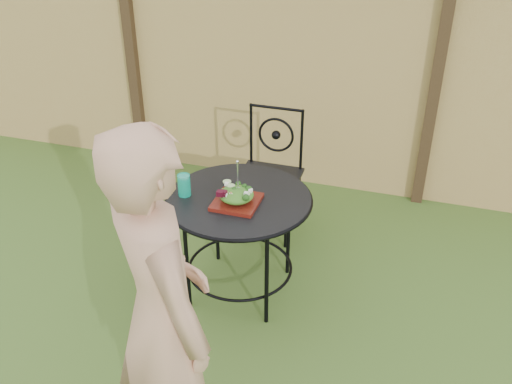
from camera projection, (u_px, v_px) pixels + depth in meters
The scene contains 9 objects.
ground at pixel (173, 341), 3.47m from camera, with size 60.00×60.00×0.00m, color #324D19.
fence at pixel (274, 77), 4.79m from camera, with size 8.00×0.12×1.90m.
patio_table at pixel (239, 216), 3.61m from camera, with size 0.92×0.92×0.72m.
patio_chair at pixel (270, 169), 4.32m from camera, with size 0.46×0.46×0.95m.
diner at pixel (163, 314), 2.41m from camera, with size 0.64×0.42×1.76m, color tan.
salad_plate at pixel (237, 202), 3.46m from camera, with size 0.27×0.27×0.02m, color #470A0A.
salad at pixel (237, 195), 3.44m from camera, with size 0.21×0.21×0.08m, color #235614.
fork at pixel (238, 176), 3.37m from camera, with size 0.01×0.01×0.18m, color silver.
drinking_glass at pixel (184, 185), 3.53m from camera, with size 0.08×0.08×0.14m, color #0EA581.
Camera 1 is at (1.24, -2.26, 2.55)m, focal length 40.00 mm.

